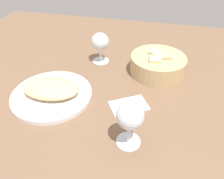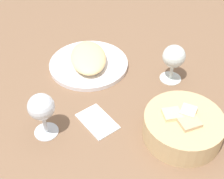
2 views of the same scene
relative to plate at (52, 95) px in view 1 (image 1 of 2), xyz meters
The scene contains 8 objects.
ground_plane 10.71cm from the plate, 10.44° to the left, with size 140.00×140.00×2.00cm, color brown.
plate is the anchor object (origin of this frame).
omelette 2.66cm from the plate, ahead, with size 17.76×11.12×3.93cm, color #ECCC8B.
lettuce_garnish 6.37cm from the plate, behind, with size 4.22×4.22×1.62cm, color #4A8136.
bread_basket 38.02cm from the plate, 34.77° to the left, with size 19.47×19.47×7.76cm.
wine_glass_near 30.10cm from the plate, 24.55° to the right, with size 6.53×6.53×12.43cm.
wine_glass_far 27.08cm from the plate, 69.67° to the left, with size 6.72×6.72×11.80cm.
folded_napkin 24.40cm from the plate, ahead, with size 11.00×7.00×0.80cm, color white.
Camera 1 is at (19.93, -48.22, 43.46)cm, focal length 34.31 mm.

